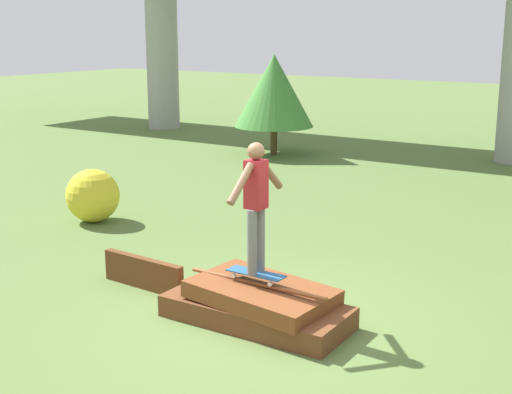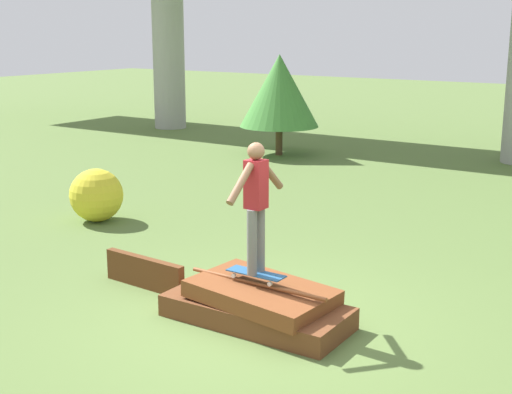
% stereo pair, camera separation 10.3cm
% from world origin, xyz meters
% --- Properties ---
extents(ground_plane, '(80.00, 80.00, 0.00)m').
position_xyz_m(ground_plane, '(0.00, 0.00, 0.00)').
color(ground_plane, '#567038').
extents(scrap_pile, '(2.27, 1.17, 0.52)m').
position_xyz_m(scrap_pile, '(0.02, 0.02, 0.22)').
color(scrap_pile, brown).
rests_on(scrap_pile, ground_plane).
extents(scrap_plank_loose, '(1.37, 0.18, 0.43)m').
position_xyz_m(scrap_plank_loose, '(-1.93, 0.14, 0.21)').
color(scrap_plank_loose, '#5B3319').
rests_on(scrap_plank_loose, ground_plane).
extents(skateboard, '(0.74, 0.23, 0.09)m').
position_xyz_m(skateboard, '(-0.04, 0.06, 0.59)').
color(skateboard, '#23517F').
rests_on(skateboard, scrap_pile).
extents(skater, '(0.22, 1.11, 1.58)m').
position_xyz_m(skater, '(-0.04, 0.06, 1.51)').
color(skater, slate).
rests_on(skater, skateboard).
extents(tree_mid_back, '(2.18, 2.18, 2.77)m').
position_xyz_m(tree_mid_back, '(-5.94, 10.01, 1.78)').
color(tree_mid_back, '#4C3823').
rests_on(tree_mid_back, ground_plane).
extents(bush_yellow_flowering, '(0.98, 0.98, 0.98)m').
position_xyz_m(bush_yellow_flowering, '(-5.01, 2.22, 0.49)').
color(bush_yellow_flowering, gold).
rests_on(bush_yellow_flowering, ground_plane).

